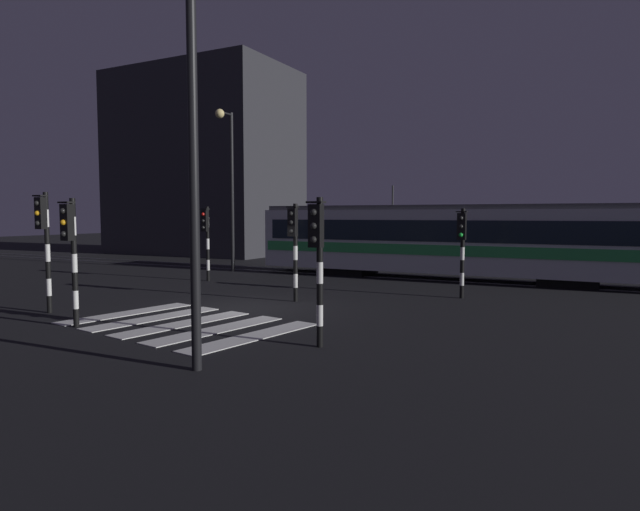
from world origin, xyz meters
TOP-DOWN VIEW (x-y plane):
  - ground_plane at (0.00, 0.00)m, footprint 120.00×120.00m
  - rail_near at (0.00, 9.46)m, footprint 80.00×0.12m
  - rail_far at (0.00, 10.89)m, footprint 80.00×0.12m
  - crosswalk_zebra at (0.00, -2.76)m, footprint 6.27×4.94m
  - traffic_light_corner_near_left at (-4.56, -3.38)m, footprint 0.36×0.42m
  - traffic_light_median_centre at (0.69, 1.71)m, footprint 0.36×0.42m
  - traffic_light_kerb_mid_left at (-2.15, -4.40)m, footprint 0.36×0.42m
  - traffic_light_corner_far_left at (-5.44, 4.82)m, footprint 0.36×0.42m
  - traffic_light_corner_near_right at (4.27, -3.40)m, footprint 0.36×0.42m
  - traffic_light_corner_far_right at (5.33, 4.94)m, footprint 0.36×0.42m
  - street_lamp_trackside_left at (-6.94, 8.45)m, footprint 0.44×1.21m
  - street_lamp_near_kerb at (3.10, -6.16)m, footprint 0.44×1.21m
  - tram at (3.55, 10.17)m, footprint 17.59×2.58m
  - building_backdrop at (-16.80, 18.56)m, footprint 12.78×8.00m

SIDE VIEW (x-z plane):
  - ground_plane at x=0.00m, z-range 0.00..0.00m
  - crosswalk_zebra at x=0.00m, z-range 0.00..0.02m
  - rail_near at x=0.00m, z-range 0.00..0.03m
  - rail_far at x=0.00m, z-range 0.00..0.03m
  - tram at x=3.55m, z-range -0.32..3.83m
  - traffic_light_corner_far_right at x=5.33m, z-range 0.48..3.52m
  - traffic_light_corner_far_left at x=-5.44m, z-range 0.51..3.68m
  - traffic_light_median_centre at x=0.69m, z-range 0.51..3.69m
  - traffic_light_corner_near_right at x=4.27m, z-range 0.51..3.71m
  - traffic_light_kerb_mid_left at x=-2.15m, z-range 0.52..3.76m
  - traffic_light_corner_near_left at x=-4.56m, z-range 0.55..4.02m
  - street_lamp_near_kerb at x=3.10m, z-range 0.97..8.24m
  - street_lamp_trackside_left at x=-6.94m, z-range 0.99..8.86m
  - building_backdrop at x=-16.80m, z-range 0.00..13.15m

